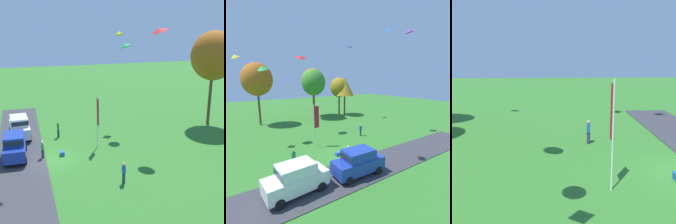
{
  "view_description": "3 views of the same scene",
  "coord_description": "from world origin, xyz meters",
  "views": [
    {
      "loc": [
        26.58,
        -2.18,
        12.27
      ],
      "look_at": [
        2.9,
        4.81,
        4.94
      ],
      "focal_mm": 50.0,
      "sensor_mm": 36.0,
      "label": 1
    },
    {
      "loc": [
        -10.38,
        -14.08,
        8.27
      ],
      "look_at": [
        1.05,
        3.46,
        4.31
      ],
      "focal_mm": 28.0,
      "sensor_mm": 36.0,
      "label": 2
    },
    {
      "loc": [
        -15.5,
        7.44,
        6.62
      ],
      "look_at": [
        2.76,
        6.73,
        2.97
      ],
      "focal_mm": 50.0,
      "sensor_mm": 36.0,
      "label": 3
    }
  ],
  "objects": [
    {
      "name": "person_beside_suv",
      "position": [
        5.93,
        4.86,
        0.88
      ],
      "size": [
        0.36,
        0.24,
        1.71
      ],
      "color": "#2D334C",
      "rests_on": "ground"
    },
    {
      "name": "flag_banner",
      "position": [
        -1.41,
        4.63,
        3.39
      ],
      "size": [
        0.71,
        0.08,
        5.36
      ],
      "color": "silver",
      "rests_on": "ground"
    }
  ]
}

